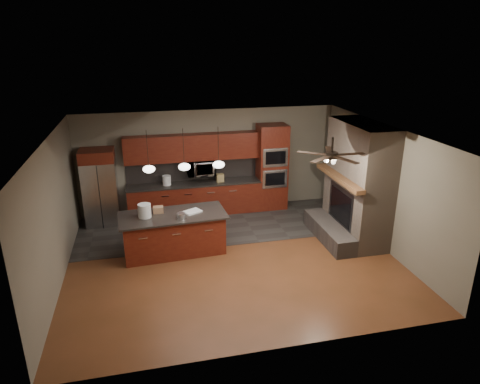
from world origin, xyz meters
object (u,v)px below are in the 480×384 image
object	(u,v)px
paint_tray	(192,212)
white_bucket	(145,211)
kitchen_island	(174,233)
cardboard_box	(158,210)
counter_box	(220,178)
refrigerator	(100,187)
microwave	(201,168)
counter_bucket	(167,180)
oven_tower	(272,167)
paint_can	(181,216)

from	to	relation	value
paint_tray	white_bucket	bearing A→B (deg)	155.24
kitchen_island	white_bucket	world-z (taller)	white_bucket
cardboard_box	counter_box	bearing A→B (deg)	49.04
kitchen_island	refrigerator	bearing A→B (deg)	125.93
microwave	paint_tray	world-z (taller)	microwave
kitchen_island	counter_box	world-z (taller)	counter_box
counter_box	white_bucket	bearing A→B (deg)	-140.25
cardboard_box	counter_box	world-z (taller)	counter_box
kitchen_island	white_bucket	bearing A→B (deg)	178.40
cardboard_box	white_bucket	bearing A→B (deg)	-144.75
cardboard_box	refrigerator	bearing A→B (deg)	128.36
microwave	counter_box	distance (m)	0.59
white_bucket	counter_bucket	xyz separation A→B (m)	(0.61, 2.12, -0.04)
white_bucket	oven_tower	bearing A→B (deg)	31.05
microwave	kitchen_island	bearing A→B (deg)	-113.62
microwave	counter_bucket	distance (m)	0.96
paint_can	cardboard_box	distance (m)	0.63
counter_box	oven_tower	bearing A→B (deg)	-4.09
counter_bucket	oven_tower	bearing A→B (deg)	-0.15
oven_tower	paint_tray	size ratio (longest dim) A/B	6.48
kitchen_island	paint_can	world-z (taller)	paint_can
refrigerator	paint_tray	xyz separation A→B (m)	(2.10, -2.00, -0.05)
kitchen_island	white_bucket	size ratio (longest dim) A/B	7.97
oven_tower	white_bucket	bearing A→B (deg)	-148.95
paint_can	counter_box	bearing A→B (deg)	61.04
kitchen_island	counter_bucket	bearing A→B (deg)	85.94
oven_tower	refrigerator	size ratio (longest dim) A/B	1.20
counter_bucket	microwave	bearing A→B (deg)	3.11
white_bucket	counter_box	size ratio (longest dim) A/B	1.41
paint_can	paint_tray	distance (m)	0.40
counter_box	counter_bucket	bearing A→B (deg)	172.24
paint_tray	cardboard_box	distance (m)	0.76
refrigerator	kitchen_island	xyz separation A→B (m)	(1.66, -2.02, -0.52)
microwave	counter_box	xyz separation A→B (m)	(0.50, -0.10, -0.29)
oven_tower	cardboard_box	bearing A→B (deg)	-149.17
refrigerator	cardboard_box	size ratio (longest dim) A/B	8.86
refrigerator	white_bucket	xyz separation A→B (m)	(1.07, -2.04, 0.08)
paint_can	oven_tower	bearing A→B (deg)	40.51
microwave	counter_bucket	bearing A→B (deg)	-176.89
microwave	white_bucket	bearing A→B (deg)	-125.27
paint_can	counter_box	world-z (taller)	counter_box
paint_tray	counter_box	size ratio (longest dim) A/B	1.72
paint_can	counter_bucket	xyz separation A→B (m)	(-0.14, 2.36, 0.05)
microwave	white_bucket	size ratio (longest dim) A/B	2.43
counter_bucket	white_bucket	bearing A→B (deg)	-106.14
refrigerator	cardboard_box	xyz separation A→B (m)	(1.36, -1.84, 0.00)
microwave	white_bucket	xyz separation A→B (m)	(-1.54, -2.17, -0.23)
counter_bucket	paint_tray	bearing A→B (deg)	-78.57
white_bucket	cardboard_box	bearing A→B (deg)	33.37
counter_bucket	counter_box	world-z (taller)	counter_bucket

